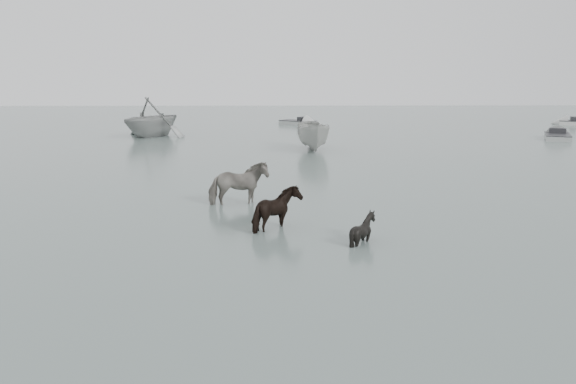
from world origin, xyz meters
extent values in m
plane|color=#53635B|center=(0.00, 0.00, 0.00)|extent=(140.00, 140.00, 0.00)
imported|color=black|center=(-1.27, 3.11, 0.88)|extent=(2.24, 1.42, 1.75)
imported|color=black|center=(0.12, -0.18, 0.73)|extent=(1.59, 1.73, 1.45)
imported|color=black|center=(2.44, -1.55, 0.58)|extent=(1.22, 1.13, 1.16)
imported|color=#9D9F9D|center=(-9.20, 26.09, 1.53)|extent=(7.21, 7.52, 3.07)
imported|color=#AAABA6|center=(2.38, 17.87, 0.96)|extent=(2.10, 5.05, 1.92)
camera|label=1|loc=(0.06, -16.36, 4.50)|focal=35.00mm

